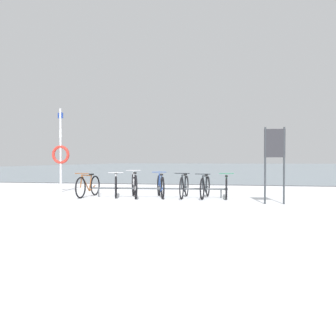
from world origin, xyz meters
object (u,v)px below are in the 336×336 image
(bicycle_1, at_px, (116,185))
(rescue_post, at_px, (61,152))
(bicycle_5, at_px, (205,187))
(info_sign, at_px, (275,152))
(bicycle_0, at_px, (88,186))
(bicycle_2, at_px, (134,185))
(bicycle_6, at_px, (226,187))
(bicycle_4, at_px, (184,186))
(bicycle_3, at_px, (161,186))

(bicycle_1, xyz_separation_m, rescue_post, (-2.51, 1.22, 1.10))
(bicycle_5, xyz_separation_m, info_sign, (1.94, -1.21, 1.04))
(bicycle_0, distance_m, bicycle_2, 1.50)
(bicycle_2, bearing_deg, info_sign, -13.70)
(bicycle_2, relative_size, info_sign, 0.83)
(bicycle_1, height_order, bicycle_5, bicycle_1)
(bicycle_0, distance_m, bicycle_6, 4.35)
(bicycle_2, bearing_deg, bicycle_0, -176.32)
(bicycle_0, bearing_deg, bicycle_4, 5.26)
(bicycle_2, relative_size, bicycle_4, 1.03)
(bicycle_0, bearing_deg, bicycle_3, 6.67)
(bicycle_2, distance_m, bicycle_4, 1.55)
(info_sign, bearing_deg, bicycle_1, 166.69)
(bicycle_0, bearing_deg, bicycle_1, 14.45)
(bicycle_6, xyz_separation_m, rescue_post, (-5.98, 0.94, 1.12))
(bicycle_2, bearing_deg, bicycle_3, 12.13)
(bicycle_0, relative_size, info_sign, 0.82)
(bicycle_1, bearing_deg, bicycle_3, 1.95)
(info_sign, relative_size, rescue_post, 0.67)
(bicycle_5, bearing_deg, bicycle_1, -178.35)
(bicycle_1, bearing_deg, bicycle_2, -10.80)
(bicycle_0, distance_m, rescue_post, 2.46)
(bicycle_2, bearing_deg, bicycle_4, 6.78)
(bicycle_1, relative_size, bicycle_2, 0.94)
(info_sign, bearing_deg, bicycle_3, 160.50)
(bicycle_1, distance_m, bicycle_3, 1.45)
(bicycle_1, xyz_separation_m, info_sign, (4.77, -1.13, 1.03))
(bicycle_1, bearing_deg, bicycle_6, 4.69)
(bicycle_4, bearing_deg, bicycle_6, 9.89)
(bicycle_4, distance_m, bicycle_6, 1.30)
(bicycle_5, bearing_deg, info_sign, -31.96)
(bicycle_0, distance_m, info_sign, 5.79)
(bicycle_3, relative_size, bicycle_4, 0.99)
(bicycle_1, relative_size, bicycle_5, 0.93)
(bicycle_5, bearing_deg, bicycle_3, -178.65)
(bicycle_0, xyz_separation_m, rescue_post, (-1.66, 1.44, 1.11))
(bicycle_6, bearing_deg, bicycle_1, -175.31)
(bicycle_5, height_order, rescue_post, rescue_post)
(bicycle_0, relative_size, bicycle_1, 1.06)
(info_sign, bearing_deg, bicycle_2, 166.30)
(bicycle_5, bearing_deg, bicycle_6, 17.57)
(bicycle_1, relative_size, bicycle_4, 0.97)
(bicycle_0, bearing_deg, bicycle_6, 6.65)
(bicycle_2, distance_m, bicycle_6, 2.86)
(bicycle_0, bearing_deg, info_sign, -9.20)
(bicycle_2, height_order, bicycle_5, bicycle_2)
(bicycle_4, bearing_deg, bicycle_5, 1.89)
(bicycle_0, height_order, bicycle_3, bicycle_3)
(bicycle_1, relative_size, bicycle_6, 0.93)
(bicycle_1, bearing_deg, bicycle_4, 1.59)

